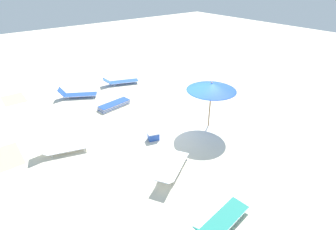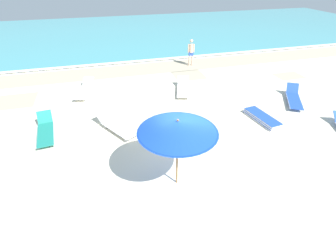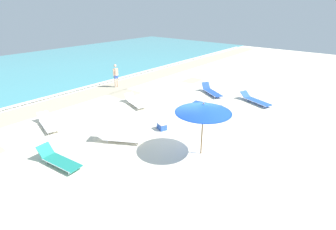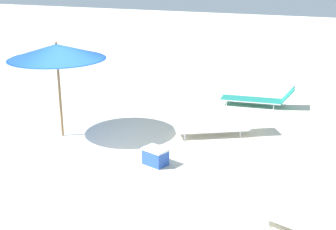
% 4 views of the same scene
% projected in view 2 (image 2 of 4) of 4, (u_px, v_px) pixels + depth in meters
% --- Properties ---
extents(ground_plane, '(60.00, 60.00, 0.16)m').
position_uv_depth(ground_plane, '(185.00, 157.00, 9.48)').
color(ground_plane, beige).
extents(ocean_water, '(60.00, 19.38, 0.07)m').
position_uv_depth(ocean_water, '(121.00, 32.00, 26.44)').
color(ocean_water, teal).
rests_on(ocean_water, ground_plane).
extents(beach_umbrella, '(2.30, 2.30, 2.33)m').
position_uv_depth(beach_umbrella, '(178.00, 127.00, 7.25)').
color(beach_umbrella, olive).
rests_on(beach_umbrella, ground_plane).
extents(lounger_stack, '(0.87, 1.95, 0.24)m').
position_uv_depth(lounger_stack, '(262.00, 118.00, 11.52)').
color(lounger_stack, blue).
rests_on(lounger_stack, ground_plane).
extents(sun_lounger_under_umbrella, '(1.63, 2.18, 0.63)m').
position_uv_depth(sun_lounger_under_umbrella, '(294.00, 98.00, 13.00)').
color(sun_lounger_under_umbrella, blue).
rests_on(sun_lounger_under_umbrella, ground_plane).
extents(sun_lounger_near_water_left, '(1.14, 2.31, 0.50)m').
position_uv_depth(sun_lounger_near_water_left, '(85.00, 90.00, 13.90)').
color(sun_lounger_near_water_left, white).
rests_on(sun_lounger_near_water_left, ground_plane).
extents(sun_lounger_near_water_right, '(1.64, 2.23, 0.49)m').
position_uv_depth(sun_lounger_near_water_right, '(116.00, 126.00, 10.81)').
color(sun_lounger_near_water_right, white).
rests_on(sun_lounger_near_water_right, ground_plane).
extents(sun_lounger_mid_beach_solo, '(1.21, 2.13, 0.55)m').
position_uv_depth(sun_lounger_mid_beach_solo, '(183.00, 88.00, 14.04)').
color(sun_lounger_mid_beach_solo, white).
rests_on(sun_lounger_mid_beach_solo, ground_plane).
extents(sun_lounger_mid_beach_pair_a, '(0.83, 2.16, 0.62)m').
position_uv_depth(sun_lounger_mid_beach_pair_a, '(45.00, 130.00, 10.48)').
color(sun_lounger_mid_beach_pair_a, '#1E8475').
rests_on(sun_lounger_mid_beach_pair_a, ground_plane).
extents(beachgoer_wading_adult, '(0.45, 0.27, 1.76)m').
position_uv_depth(beachgoer_wading_adult, '(191.00, 51.00, 17.39)').
color(beachgoer_wading_adult, beige).
rests_on(beachgoer_wading_adult, ground_plane).
extents(cooler_box, '(0.49, 0.59, 0.37)m').
position_uv_depth(cooler_box, '(173.00, 128.00, 10.71)').
color(cooler_box, blue).
rests_on(cooler_box, ground_plane).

